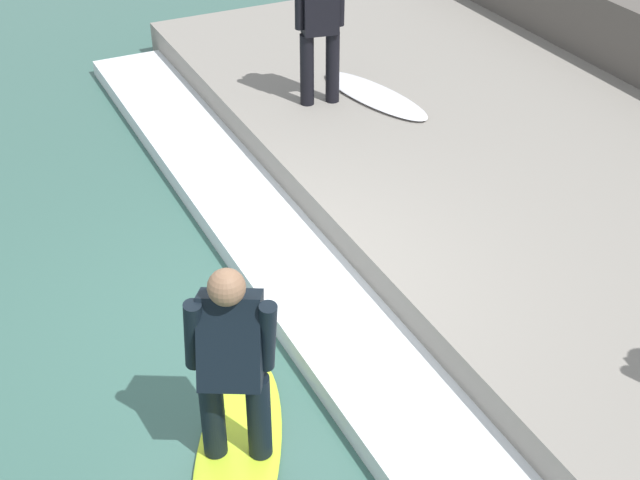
{
  "coord_description": "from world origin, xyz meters",
  "views": [
    {
      "loc": [
        -2.0,
        -5.36,
        4.69
      ],
      "look_at": [
        0.62,
        0.0,
        0.7
      ],
      "focal_mm": 50.0,
      "sensor_mm": 36.0,
      "label": 1
    }
  ],
  "objects_px": {
    "surfboard_waiting_near": "(374,95)",
    "surfer_waiting_near": "(320,25)",
    "surfboard_riding": "(239,454)",
    "surfer_riding": "(232,358)"
  },
  "relations": [
    {
      "from": "surfer_riding",
      "to": "surfer_waiting_near",
      "type": "relative_size",
      "value": 0.97
    },
    {
      "from": "surfboard_riding",
      "to": "surfer_riding",
      "type": "xyz_separation_m",
      "value": [
        0.0,
        0.0,
        0.88
      ]
    },
    {
      "from": "surfer_riding",
      "to": "surfboard_waiting_near",
      "type": "xyz_separation_m",
      "value": [
        3.21,
        3.9,
        -0.42
      ]
    },
    {
      "from": "surfer_riding",
      "to": "surfer_waiting_near",
      "type": "distance_m",
      "value": 4.84
    },
    {
      "from": "surfer_riding",
      "to": "surfer_waiting_near",
      "type": "height_order",
      "value": "surfer_waiting_near"
    },
    {
      "from": "surfboard_riding",
      "to": "surfer_waiting_near",
      "type": "distance_m",
      "value": 5.0
    },
    {
      "from": "surfboard_riding",
      "to": "surfboard_waiting_near",
      "type": "distance_m",
      "value": 5.07
    },
    {
      "from": "surfboard_riding",
      "to": "surfer_waiting_near",
      "type": "bearing_deg",
      "value": 57.26
    },
    {
      "from": "surfboard_riding",
      "to": "surfboard_waiting_near",
      "type": "height_order",
      "value": "surfboard_waiting_near"
    },
    {
      "from": "surfboard_waiting_near",
      "to": "surfer_waiting_near",
      "type": "bearing_deg",
      "value": 165.43
    }
  ]
}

